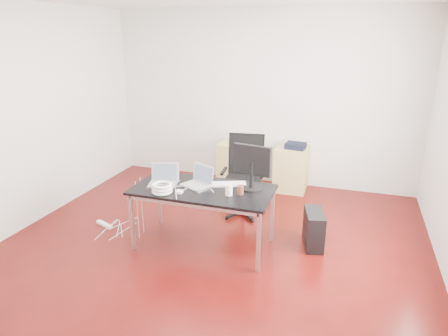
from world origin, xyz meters
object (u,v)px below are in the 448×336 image
(office_chair, at_px, (244,171))
(filing_cabinet_left, at_px, (235,163))
(desk, at_px, (203,193))
(filing_cabinet_right, at_px, (291,169))
(pc_tower, at_px, (314,229))

(office_chair, relative_size, filing_cabinet_left, 1.54)
(desk, distance_m, filing_cabinet_left, 2.15)
(desk, height_order, filing_cabinet_left, desk)
(desk, bearing_deg, filing_cabinet_right, 71.83)
(desk, distance_m, filing_cabinet_right, 2.24)
(filing_cabinet_left, distance_m, filing_cabinet_right, 0.94)
(office_chair, bearing_deg, filing_cabinet_left, 107.12)
(desk, xyz_separation_m, office_chair, (0.20, 1.07, -0.07))
(pc_tower, bearing_deg, filing_cabinet_left, 116.89)
(office_chair, height_order, filing_cabinet_right, office_chair)
(filing_cabinet_left, height_order, pc_tower, filing_cabinet_left)
(desk, relative_size, filing_cabinet_right, 2.29)
(filing_cabinet_left, relative_size, filing_cabinet_right, 1.00)
(office_chair, height_order, pc_tower, office_chair)
(office_chair, distance_m, filing_cabinet_left, 1.16)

